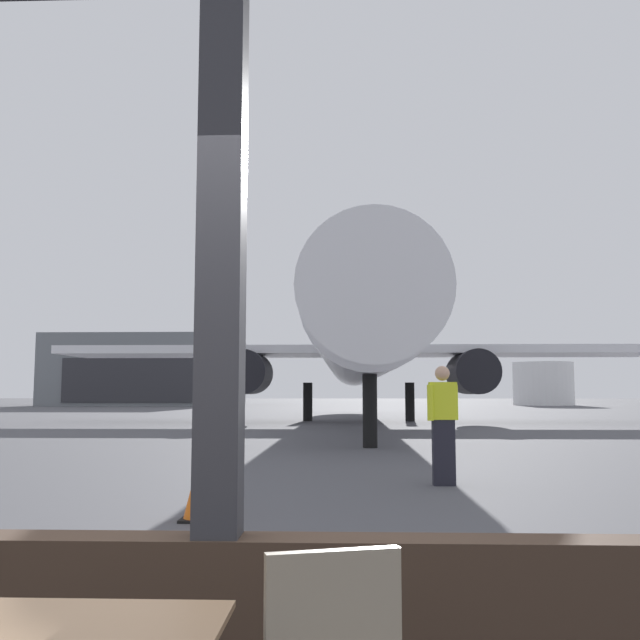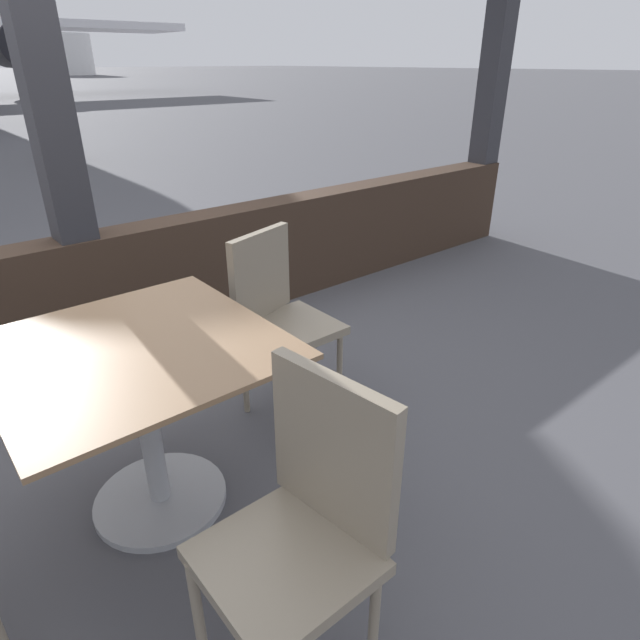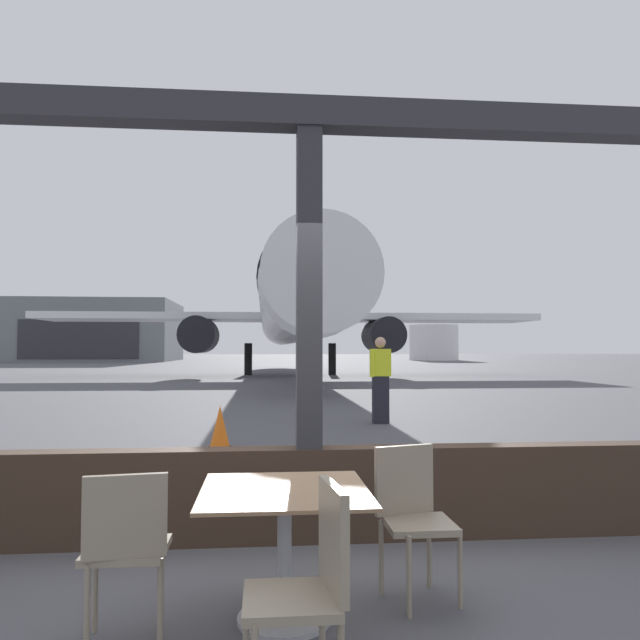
# 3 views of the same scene
# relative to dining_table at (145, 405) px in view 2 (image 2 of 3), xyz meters

# --- Properties ---
(window_frame) EXTENTS (7.81, 0.24, 3.53)m
(window_frame) POSITION_rel_dining_table_xyz_m (0.24, 1.40, 0.74)
(window_frame) COLOR #38281E
(window_frame) RESTS_ON ground
(dining_table) EXTENTS (0.93, 0.93, 0.72)m
(dining_table) POSITION_rel_dining_table_xyz_m (0.00, 0.00, 0.00)
(dining_table) COLOR #8C6B4C
(dining_table) RESTS_ON ground
(cafe_chair_window_right) EXTENTS (0.43, 0.43, 0.93)m
(cafe_chair_window_right) POSITION_rel_dining_table_xyz_m (0.08, -0.86, 0.08)
(cafe_chair_window_right) COLOR gray
(cafe_chair_window_right) RESTS_ON ground
(cafe_chair_aisle_left) EXTENTS (0.47, 0.47, 0.90)m
(cafe_chair_aisle_left) POSITION_rel_dining_table_xyz_m (0.79, 0.27, 0.06)
(cafe_chair_aisle_left) COLOR gray
(cafe_chair_aisle_left) RESTS_ON ground
(ground_crew_worker) EXTENTS (0.49, 0.36, 1.74)m
(ground_crew_worker) POSITION_rel_dining_table_xyz_m (2.23, 8.71, 0.43)
(ground_crew_worker) COLOR black
(ground_crew_worker) RESTS_ON ground
(fuel_storage_tank) EXTENTS (6.18, 6.18, 4.47)m
(fuel_storage_tank) POSITION_rel_dining_table_xyz_m (21.37, 72.36, 1.76)
(fuel_storage_tank) COLOR white
(fuel_storage_tank) RESTS_ON ground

